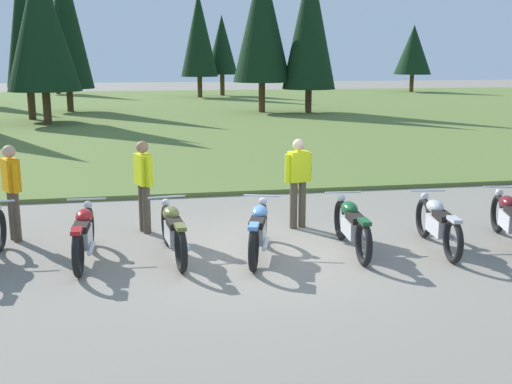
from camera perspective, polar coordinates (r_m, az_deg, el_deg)
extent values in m
plane|color=gray|center=(10.03, 0.62, -5.75)|extent=(140.00, 140.00, 0.00)
cube|color=#5B7033|center=(35.88, -7.53, 7.37)|extent=(80.00, 44.00, 0.10)
cylinder|color=#47331E|center=(36.62, -16.80, 8.06)|extent=(0.36, 0.36, 1.39)
cone|color=black|center=(36.59, -17.24, 14.92)|extent=(2.80, 2.80, 7.39)
cylinder|color=#47331E|center=(49.88, -3.13, 9.80)|extent=(0.36, 0.36, 1.77)
cone|color=black|center=(49.84, -3.17, 13.43)|extent=(2.45, 2.45, 4.56)
cylinder|color=#47331E|center=(34.65, 0.54, 8.68)|extent=(0.36, 0.36, 1.76)
cone|color=black|center=(34.63, 0.56, 15.67)|extent=(3.17, 3.17, 6.69)
cylinder|color=#47331E|center=(56.79, 14.18, 9.68)|extent=(0.36, 0.36, 1.62)
cone|color=black|center=(56.75, 14.34, 12.62)|extent=(3.23, 3.23, 4.21)
cylinder|color=#47331E|center=(32.52, -20.03, 7.63)|extent=(0.36, 0.36, 1.69)
cone|color=black|center=(32.50, -20.60, 15.09)|extent=(2.11, 2.11, 6.79)
cylinder|color=#47331E|center=(54.49, -17.83, 9.34)|extent=(0.36, 0.36, 1.55)
cone|color=black|center=(54.46, -18.11, 13.50)|extent=(2.60, 2.60, 6.38)
cylinder|color=#47331E|center=(34.64, 4.86, 8.32)|extent=(0.36, 0.36, 1.39)
cone|color=black|center=(34.60, 4.99, 15.28)|extent=(2.92, 2.92, 7.01)
cylinder|color=#47331E|center=(47.71, -5.20, 9.59)|extent=(0.36, 0.36, 1.67)
cone|color=black|center=(47.68, -5.30, 14.33)|extent=(2.79, 2.79, 6.23)
cylinder|color=#47331E|center=(29.86, -18.74, 7.29)|extent=(0.36, 0.36, 1.61)
cone|color=black|center=(29.80, -19.26, 14.47)|extent=(3.26, 3.26, 5.89)
torus|color=black|center=(10.62, -15.17, -3.20)|extent=(0.12, 0.70, 0.70)
torus|color=black|center=(9.29, -16.12, -5.49)|extent=(0.12, 0.70, 0.70)
cube|color=silver|center=(9.93, -15.63, -3.99)|extent=(0.22, 0.65, 0.28)
ellipsoid|color=#AD1919|center=(10.03, -15.60, -2.17)|extent=(0.28, 0.49, 0.22)
cube|color=black|center=(9.67, -15.86, -3.10)|extent=(0.24, 0.49, 0.10)
cube|color=#AD1919|center=(9.19, -16.25, -3.47)|extent=(0.15, 0.32, 0.06)
cylinder|color=silver|center=(10.40, -15.39, -0.63)|extent=(0.62, 0.05, 0.03)
sphere|color=silver|center=(10.54, -15.27, -1.18)|extent=(0.14, 0.14, 0.14)
cylinder|color=silver|center=(9.66, -14.98, -5.04)|extent=(0.09, 0.55, 0.07)
torus|color=black|center=(10.51, -8.25, -3.04)|extent=(0.17, 0.71, 0.70)
torus|color=black|center=(9.19, -6.96, -5.28)|extent=(0.17, 0.71, 0.70)
cube|color=silver|center=(9.83, -7.66, -3.80)|extent=(0.27, 0.66, 0.28)
ellipsoid|color=brown|center=(9.93, -7.87, -1.97)|extent=(0.31, 0.51, 0.22)
cube|color=black|center=(9.57, -7.49, -2.89)|extent=(0.27, 0.50, 0.10)
cube|color=brown|center=(9.09, -7.01, -3.23)|extent=(0.17, 0.33, 0.06)
cylinder|color=silver|center=(10.29, -8.26, -0.44)|extent=(0.62, 0.10, 0.03)
sphere|color=silver|center=(10.44, -8.33, -1.00)|extent=(0.14, 0.14, 0.14)
cylinder|color=silver|center=(9.60, -6.53, -4.80)|extent=(0.13, 0.55, 0.07)
torus|color=black|center=(10.49, 0.61, -2.93)|extent=(0.29, 0.70, 0.70)
torus|color=black|center=(9.16, -0.22, -5.24)|extent=(0.29, 0.70, 0.70)
cube|color=silver|center=(9.81, 0.23, -3.73)|extent=(0.37, 0.67, 0.28)
ellipsoid|color=#598CC6|center=(9.91, 0.33, -1.88)|extent=(0.39, 0.53, 0.22)
cube|color=black|center=(9.54, 0.09, -2.82)|extent=(0.35, 0.52, 0.10)
cube|color=#598CC6|center=(9.06, -0.22, -3.19)|extent=(0.22, 0.35, 0.06)
cylinder|color=silver|center=(10.27, 0.57, -0.34)|extent=(0.60, 0.21, 0.03)
sphere|color=silver|center=(10.42, 0.63, -0.89)|extent=(0.14, 0.14, 0.14)
cylinder|color=silver|center=(9.54, 0.88, -4.83)|extent=(0.22, 0.55, 0.07)
torus|color=black|center=(10.85, 7.86, -2.55)|extent=(0.15, 0.71, 0.70)
torus|color=black|center=(9.55, 9.92, -4.69)|extent=(0.15, 0.71, 0.70)
cube|color=silver|center=(10.18, 8.83, -3.28)|extent=(0.24, 0.65, 0.28)
ellipsoid|color=#144C23|center=(10.28, 8.62, -1.51)|extent=(0.29, 0.50, 0.22)
cube|color=black|center=(9.92, 9.20, -2.39)|extent=(0.25, 0.49, 0.10)
cube|color=#144C23|center=(9.46, 9.99, -2.72)|extent=(0.16, 0.33, 0.06)
cylinder|color=silver|center=(10.63, 8.07, -0.03)|extent=(0.62, 0.08, 0.03)
sphere|color=silver|center=(10.77, 7.89, -0.56)|extent=(0.14, 0.14, 0.14)
cylinder|color=silver|center=(9.97, 10.04, -4.26)|extent=(0.11, 0.55, 0.07)
torus|color=black|center=(11.26, 15.25, -2.32)|extent=(0.19, 0.71, 0.70)
torus|color=black|center=(9.99, 17.75, -4.33)|extent=(0.19, 0.71, 0.70)
cube|color=silver|center=(10.61, 16.44, -3.01)|extent=(0.28, 0.66, 0.28)
ellipsoid|color=#B7B7BC|center=(10.70, 16.21, -1.31)|extent=(0.32, 0.51, 0.22)
cube|color=black|center=(10.35, 16.91, -2.15)|extent=(0.28, 0.50, 0.10)
cube|color=#B7B7BC|center=(9.90, 17.88, -2.45)|extent=(0.18, 0.34, 0.06)
cylinder|color=silver|center=(11.05, 15.56, 0.11)|extent=(0.62, 0.11, 0.03)
sphere|color=silver|center=(11.19, 15.33, -0.41)|extent=(0.14, 0.14, 0.14)
cylinder|color=silver|center=(10.41, 17.68, -3.95)|extent=(0.14, 0.55, 0.07)
torus|color=black|center=(11.99, 21.45, -1.86)|extent=(0.30, 0.70, 0.70)
cube|color=silver|center=(11.33, 22.37, -2.48)|extent=(0.37, 0.67, 0.28)
ellipsoid|color=maroon|center=(11.43, 22.24, -0.89)|extent=(0.39, 0.53, 0.22)
cylinder|color=silver|center=(11.79, 21.77, 0.43)|extent=(0.60, 0.21, 0.03)
sphere|color=silver|center=(11.93, 21.57, -0.06)|extent=(0.14, 0.14, 0.14)
cylinder|color=#4C4233|center=(11.42, 3.49, -1.22)|extent=(0.14, 0.14, 0.88)
cylinder|color=#4C4233|center=(11.51, 4.28, -1.13)|extent=(0.14, 0.14, 0.88)
cube|color=#D8EA19|center=(11.32, 3.94, 2.37)|extent=(0.40, 0.30, 0.56)
sphere|color=beige|center=(11.25, 3.97, 4.37)|extent=(0.22, 0.22, 0.22)
cylinder|color=#D8EA19|center=(11.21, 2.91, 2.18)|extent=(0.09, 0.09, 0.52)
cylinder|color=#D8EA19|center=(11.43, 4.94, 2.35)|extent=(0.09, 0.09, 0.52)
cylinder|color=#4C4233|center=(11.25, -10.07, -1.60)|extent=(0.14, 0.14, 0.88)
cylinder|color=#4C4233|center=(11.41, -10.43, -1.42)|extent=(0.14, 0.14, 0.88)
cube|color=#D8EA19|center=(11.19, -10.39, 2.07)|extent=(0.34, 0.42, 0.56)
sphere|color=#9E7051|center=(11.12, -10.47, 4.10)|extent=(0.22, 0.22, 0.22)
cylinder|color=#D8EA19|center=(10.98, -9.92, 1.80)|extent=(0.09, 0.09, 0.52)
cylinder|color=#D8EA19|center=(11.40, -10.84, 2.15)|extent=(0.09, 0.09, 0.52)
cylinder|color=#4C4233|center=(11.51, -21.56, -1.98)|extent=(0.14, 0.14, 0.88)
cylinder|color=#4C4233|center=(11.34, -21.29, -2.16)|extent=(0.14, 0.14, 0.88)
cube|color=orange|center=(11.28, -21.71, 1.48)|extent=(0.36, 0.42, 0.56)
sphere|color=tan|center=(11.22, -21.88, 3.48)|extent=(0.22, 0.22, 0.22)
cylinder|color=orange|center=(11.50, -22.05, 1.54)|extent=(0.09, 0.09, 0.52)
cylinder|color=orange|center=(11.07, -21.35, 1.21)|extent=(0.09, 0.09, 0.52)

